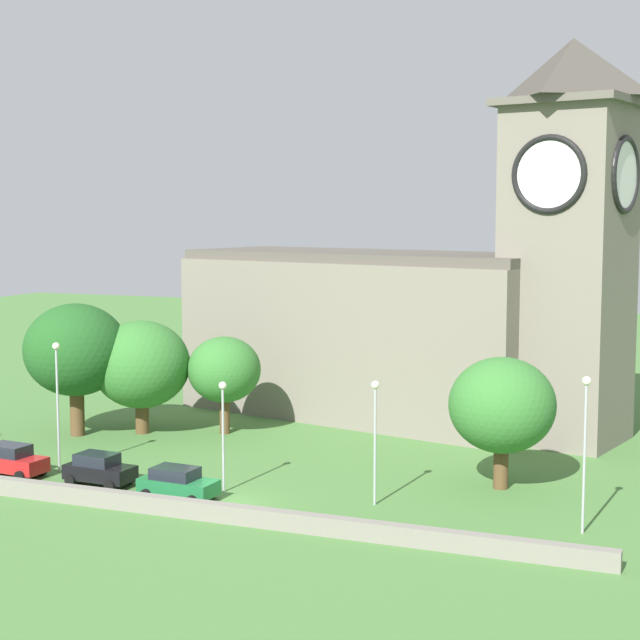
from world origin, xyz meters
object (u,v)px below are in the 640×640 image
at_px(streetlamp_east_end, 585,431).
at_px(tree_riverside_west, 76,350).
at_px(streetlamp_east_mid, 375,422).
at_px(streetlamp_central, 223,417).
at_px(tree_by_tower, 224,370).
at_px(tree_riverside_east, 502,406).
at_px(car_red, 11,460).
at_px(tree_churchyard, 141,365).
at_px(car_black, 99,469).
at_px(church, 418,310).
at_px(streetlamp_west_mid, 57,387).
at_px(car_green, 178,483).

bearing_deg(streetlamp_east_end, tree_riverside_west, 165.66).
bearing_deg(streetlamp_east_mid, streetlamp_central, -174.84).
bearing_deg(tree_by_tower, tree_riverside_east, -18.36).
xyz_separation_m(car_red, tree_riverside_east, (27.82, 8.09, 3.85)).
bearing_deg(streetlamp_central, tree_riverside_east, 24.45).
distance_m(tree_churchyard, tree_riverside_east, 27.22).
distance_m(streetlamp_central, tree_by_tower, 15.23).
distance_m(car_black, tree_riverside_east, 23.45).
relative_size(car_red, tree_riverside_west, 0.48).
bearing_deg(church, streetlamp_central, -101.31).
height_order(car_red, streetlamp_east_end, streetlamp_east_end).
distance_m(car_red, car_black, 6.08).
bearing_deg(car_red, tree_riverside_west, 104.72).
distance_m(church, tree_churchyard, 20.77).
relative_size(tree_churchyard, tree_riverside_west, 0.86).
height_order(streetlamp_west_mid, tree_by_tower, streetlamp_west_mid).
xyz_separation_m(car_red, tree_by_tower, (6.56, 15.14, 3.62)).
height_order(church, tree_churchyard, church).
bearing_deg(streetlamp_east_mid, car_red, -173.98).
relative_size(car_black, streetlamp_east_mid, 0.62).
distance_m(car_black, tree_churchyard, 14.34).
xyz_separation_m(car_green, streetlamp_central, (1.71, 2.17, 3.39)).
distance_m(car_green, streetlamp_central, 4.37).
bearing_deg(tree_churchyard, tree_riverside_east, -10.47).
bearing_deg(streetlamp_east_mid, tree_riverside_west, 161.47).
relative_size(church, car_red, 7.90).
relative_size(car_green, tree_riverside_west, 0.47).
xyz_separation_m(streetlamp_central, tree_churchyard, (-12.39, 11.49, 0.67)).
relative_size(streetlamp_west_mid, tree_churchyard, 0.98).
distance_m(car_red, car_green, 11.74).
height_order(car_green, tree_riverside_east, tree_riverside_east).
bearing_deg(streetlamp_east_mid, tree_churchyard, 153.13).
relative_size(streetlamp_east_mid, tree_churchyard, 0.84).
distance_m(streetlamp_central, tree_riverside_east, 15.81).
relative_size(car_green, streetlamp_east_end, 0.57).
height_order(streetlamp_west_mid, streetlamp_east_end, streetlamp_west_mid).
bearing_deg(streetlamp_central, tree_riverside_west, 150.60).
xyz_separation_m(car_black, tree_riverside_east, (21.75, 7.87, 3.88)).
distance_m(streetlamp_west_mid, tree_by_tower, 14.03).
bearing_deg(tree_churchyard, car_black, -68.62).
height_order(car_green, streetlamp_west_mid, streetlamp_west_mid).
bearing_deg(streetlamp_west_mid, church, 54.86).
bearing_deg(tree_churchyard, church, 34.02).
xyz_separation_m(car_black, streetlamp_east_mid, (16.09, 2.12, 3.62)).
height_order(streetlamp_central, streetlamp_east_end, streetlamp_east_end).
relative_size(car_green, streetlamp_east_mid, 0.65).
xyz_separation_m(streetlamp_west_mid, streetlamp_central, (11.35, -0.30, -0.92)).
height_order(streetlamp_west_mid, tree_riverside_east, streetlamp_west_mid).
xyz_separation_m(streetlamp_central, tree_riverside_west, (-16.26, 9.16, 1.80)).
bearing_deg(car_black, car_red, -177.94).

